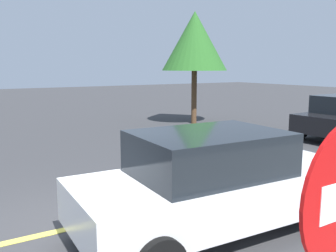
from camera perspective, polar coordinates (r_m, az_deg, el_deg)
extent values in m
plane|color=#38383A|center=(6.27, -15.35, -15.19)|extent=(80.00, 80.00, 0.00)
cube|color=#E0D14C|center=(7.57, 7.38, -10.54)|extent=(28.00, 0.16, 0.01)
cylinder|color=black|center=(13.99, 19.85, -0.53)|extent=(0.65, 0.25, 0.64)
cube|color=white|center=(5.86, 8.10, -9.97)|extent=(4.63, 1.97, 0.64)
cube|color=black|center=(5.55, 6.37, -4.15)|extent=(2.25, 1.66, 0.64)
cylinder|color=black|center=(7.57, 13.33, -8.22)|extent=(0.65, 0.24, 0.64)
cylinder|color=black|center=(6.45, 24.41, -11.94)|extent=(0.65, 0.24, 0.64)
cylinder|color=black|center=(6.02, -9.62, -12.73)|extent=(0.65, 0.24, 0.64)
cylinder|color=#513823|center=(16.61, 4.05, 4.47)|extent=(0.24, 0.24, 2.37)
cone|color=#286023|center=(16.59, 4.14, 12.97)|extent=(2.87, 2.87, 2.55)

